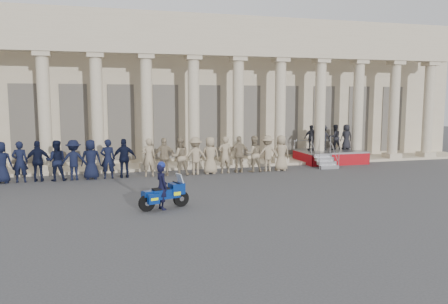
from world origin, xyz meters
TOP-DOWN VIEW (x-y plane):
  - ground at (0.00, 0.00)m, footprint 90.00×90.00m
  - building at (-0.00, 14.74)m, footprint 40.00×12.50m
  - officer_rank at (-3.66, 5.92)m, footprint 19.84×0.74m
  - reviewing_stand at (9.81, 8.02)m, footprint 3.81×3.76m
  - motorcycle at (-1.55, -0.88)m, footprint 1.86×1.02m
  - rider at (-1.65, -0.91)m, footprint 0.55×0.68m

SIDE VIEW (x-z plane):
  - ground at x=0.00m, z-range 0.00..0.00m
  - motorcycle at x=-1.55m, z-range -0.08..1.14m
  - rider at x=-1.65m, z-range 0.00..1.72m
  - officer_rank at x=-3.66m, z-range 0.00..1.95m
  - reviewing_stand at x=9.81m, z-range 0.05..2.38m
  - building at x=0.00m, z-range 0.02..9.02m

